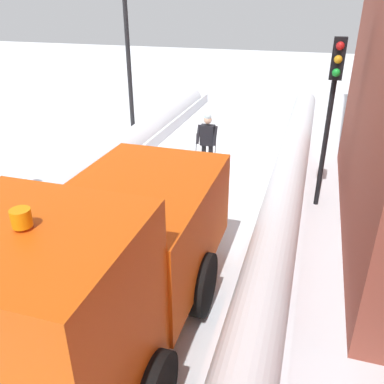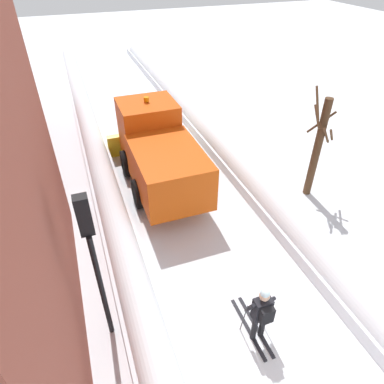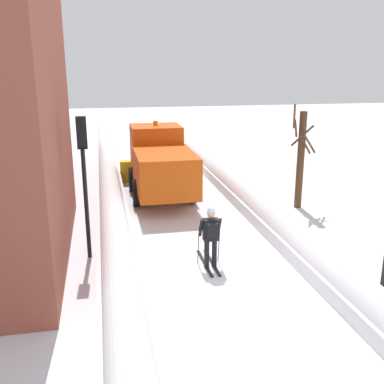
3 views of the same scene
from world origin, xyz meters
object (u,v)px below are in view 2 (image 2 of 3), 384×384
(plow_truck, at_px, (158,151))
(traffic_light_pole, at_px, (91,245))
(skier, at_px, (261,312))
(bare_tree_near, at_px, (317,147))

(plow_truck, distance_m, traffic_light_pole, 6.58)
(traffic_light_pole, bearing_deg, plow_truck, 62.82)
(skier, xyz_separation_m, bare_tree_near, (4.75, 4.65, 1.01))
(plow_truck, height_order, traffic_light_pole, traffic_light_pole)
(traffic_light_pole, distance_m, bare_tree_near, 8.73)
(bare_tree_near, bearing_deg, traffic_light_pole, -158.79)
(skier, height_order, bare_tree_near, bare_tree_near)
(traffic_light_pole, bearing_deg, bare_tree_near, 21.21)
(plow_truck, height_order, bare_tree_near, bare_tree_near)
(skier, relative_size, traffic_light_pole, 0.44)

